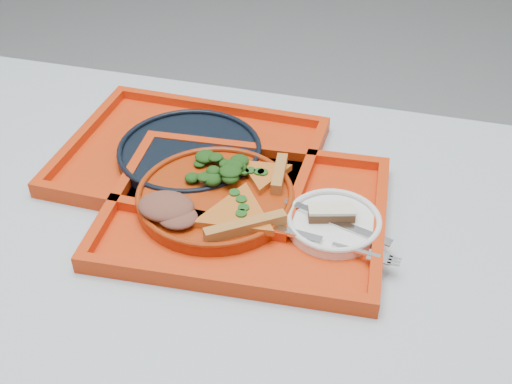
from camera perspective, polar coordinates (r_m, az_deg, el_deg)
table at (r=1.14m, az=-5.87°, el=-3.97°), size 1.60×0.80×0.75m
tray_main at (r=1.05m, az=-0.93°, el=-2.04°), size 0.47×0.38×0.01m
tray_far at (r=1.18m, az=-5.86°, el=2.91°), size 0.46×0.36×0.01m
dinner_plate at (r=1.07m, az=-3.64°, el=-0.58°), size 0.26×0.26×0.02m
side_plate at (r=1.02m, az=6.89°, el=-2.85°), size 0.15×0.15×0.01m
navy_plate at (r=1.18m, az=-5.90°, el=3.47°), size 0.26×0.26×0.02m
pizza_slice_a at (r=1.01m, az=-1.65°, el=-1.77°), size 0.19×0.20×0.02m
pizza_slice_b at (r=1.09m, az=0.72°, el=1.78°), size 0.11×0.10×0.02m
salad_heap at (r=1.09m, az=-3.79°, el=2.57°), size 0.09×0.08×0.04m
meat_portion at (r=1.02m, az=-8.00°, el=-1.27°), size 0.09×0.07×0.03m
dessert_bar at (r=1.02m, az=6.71°, el=-1.85°), size 0.08×0.05×0.02m
knife at (r=1.01m, az=7.20°, el=-2.61°), size 0.18×0.07×0.01m
fork at (r=0.98m, az=6.70°, el=-4.56°), size 0.19×0.04×0.01m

